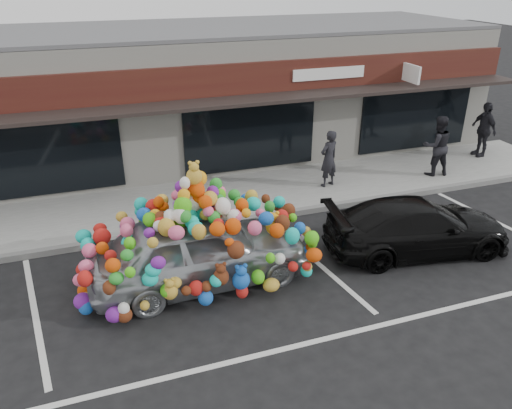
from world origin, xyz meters
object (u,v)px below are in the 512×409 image
object	(u,v)px
toy_car	(199,242)
pedestrian_c	(483,129)
black_sedan	(417,226)
pedestrian_a	(329,159)
pedestrian_b	(437,146)

from	to	relation	value
toy_car	pedestrian_c	distance (m)	11.66
black_sedan	pedestrian_a	world-z (taller)	pedestrian_a
pedestrian_a	pedestrian_c	xyz separation A→B (m)	(6.18, 0.65, 0.08)
toy_car	pedestrian_a	bearing A→B (deg)	-56.02
black_sedan	pedestrian_b	size ratio (longest dim) A/B	2.30
black_sedan	pedestrian_b	bearing A→B (deg)	-33.26
black_sedan	toy_car	bearing A→B (deg)	93.72
pedestrian_a	black_sedan	bearing A→B (deg)	77.19
toy_car	black_sedan	distance (m)	5.15
toy_car	pedestrian_a	size ratio (longest dim) A/B	2.90
black_sedan	pedestrian_c	bearing A→B (deg)	-43.77
pedestrian_a	pedestrian_b	size ratio (longest dim) A/B	0.91
toy_car	black_sedan	xyz separation A→B (m)	(5.12, -0.40, -0.33)
pedestrian_a	pedestrian_b	world-z (taller)	pedestrian_b
toy_car	pedestrian_b	xyz separation A→B (m)	(8.29, 3.18, 0.13)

